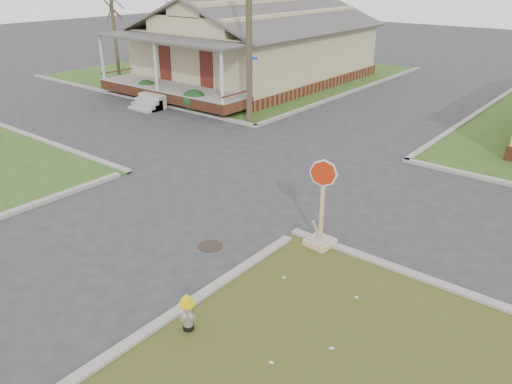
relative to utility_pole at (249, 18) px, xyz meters
The scene contains 11 objects.
ground 10.89m from the utility_pole, 64.74° to the right, with size 120.00×120.00×0.00m, color #2C2B2E.
verge_far_left 13.48m from the utility_pole, 134.04° to the left, with size 19.00×19.00×0.05m, color #28491A.
curbs 7.39m from the utility_pole, 42.88° to the right, with size 80.00×40.00×0.12m, color gray, non-canonical shape.
manhole 12.29m from the utility_pole, 55.75° to the right, with size 0.64×0.64×0.01m, color black.
corner_house 9.99m from the utility_pole, 126.69° to the left, with size 10.10×15.50×5.30m.
utility_pole is the anchor object (origin of this frame).
tree_far_left 14.31m from the utility_pole, 167.34° to the left, with size 0.22×0.22×4.90m, color #3E3424.
fire_hydrant 15.27m from the utility_pole, 55.32° to the right, with size 0.30×0.30×0.80m.
stop_sign 12.22m from the utility_pole, 41.58° to the right, with size 0.67×0.65×2.35m.
hedge_left 8.53m from the utility_pole, behind, with size 1.35×1.10×1.03m, color #133615.
hedge_right 5.38m from the utility_pole, behind, with size 1.41×1.15×1.07m, color #133615.
Camera 1 is at (10.12, -8.49, 6.51)m, focal length 35.00 mm.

